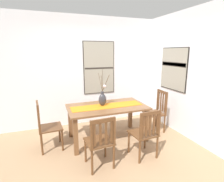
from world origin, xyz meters
name	(u,v)px	position (x,y,z in m)	size (l,w,h in m)	color
ground_plane	(113,160)	(0.00, 0.00, -0.01)	(6.40, 6.40, 0.03)	#A37F5B
wall_back	(87,71)	(0.00, 1.86, 1.35)	(6.40, 0.12, 2.70)	silver
wall_side	(202,77)	(1.86, 0.00, 1.35)	(0.12, 6.40, 2.70)	silver
dining_table	(107,111)	(0.15, 0.74, 0.62)	(1.61, 0.91, 0.74)	brown
table_runner	(107,106)	(0.15, 0.74, 0.74)	(1.48, 0.36, 0.01)	orange
centerpiece_vase	(103,99)	(0.07, 0.79, 0.89)	(0.23, 0.24, 0.77)	#333338
chair_0	(157,111)	(1.37, 0.74, 0.49)	(0.45, 0.45, 0.96)	brown
chair_1	(47,126)	(-1.05, 0.75, 0.48)	(0.45, 0.45, 0.94)	brown
chair_2	(100,141)	(-0.27, -0.14, 0.46)	(0.45, 0.45, 0.88)	brown
chair_3	(145,132)	(0.54, -0.14, 0.47)	(0.45, 0.45, 0.89)	brown
painting_on_back_wall	(99,68)	(0.29, 1.79, 1.44)	(0.81, 0.05, 1.33)	black
painting_on_side_wall	(174,69)	(1.79, 0.77, 1.45)	(0.05, 0.86, 0.98)	black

